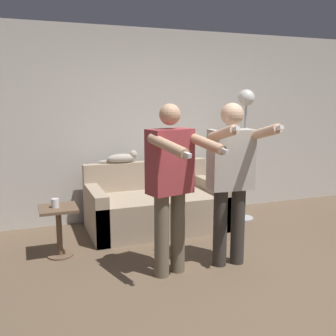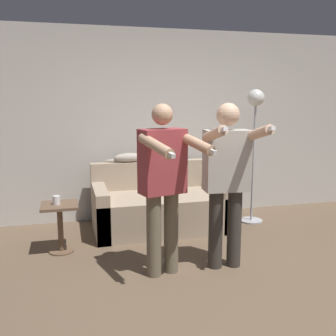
{
  "view_description": "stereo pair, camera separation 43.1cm",
  "coord_description": "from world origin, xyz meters",
  "px_view_note": "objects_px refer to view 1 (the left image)",
  "views": [
    {
      "loc": [
        -1.8,
        -2.76,
        1.68
      ],
      "look_at": [
        -0.32,
        1.22,
        0.92
      ],
      "focal_mm": 42.0,
      "sensor_mm": 36.0,
      "label": 1
    },
    {
      "loc": [
        -1.39,
        -2.89,
        1.68
      ],
      "look_at": [
        -0.32,
        1.22,
        0.92
      ],
      "focal_mm": 42.0,
      "sensor_mm": 36.0,
      "label": 2
    }
  ],
  "objects_px": {
    "person_left": "(171,180)",
    "person_right": "(231,173)",
    "cup": "(55,203)",
    "cat": "(123,158)",
    "couch": "(155,207)",
    "floor_lamp": "(245,121)",
    "side_table": "(59,222)"
  },
  "relations": [
    {
      "from": "person_left",
      "to": "person_right",
      "type": "height_order",
      "value": "person_right"
    },
    {
      "from": "person_left",
      "to": "person_right",
      "type": "xyz_separation_m",
      "value": [
        0.63,
        0.0,
        0.02
      ]
    },
    {
      "from": "cup",
      "to": "cat",
      "type": "bearing_deg",
      "value": 42.47
    },
    {
      "from": "couch",
      "to": "cup",
      "type": "height_order",
      "value": "couch"
    },
    {
      "from": "floor_lamp",
      "to": "cup",
      "type": "xyz_separation_m",
      "value": [
        -2.55,
        -0.46,
        -0.77
      ]
    },
    {
      "from": "cup",
      "to": "side_table",
      "type": "bearing_deg",
      "value": 7.15
    },
    {
      "from": "couch",
      "to": "side_table",
      "type": "distance_m",
      "value": 1.35
    },
    {
      "from": "cat",
      "to": "person_right",
      "type": "bearing_deg",
      "value": -68.32
    },
    {
      "from": "couch",
      "to": "floor_lamp",
      "type": "relative_size",
      "value": 0.95
    },
    {
      "from": "person_left",
      "to": "couch",
      "type": "bearing_deg",
      "value": 63.47
    },
    {
      "from": "cat",
      "to": "side_table",
      "type": "height_order",
      "value": "cat"
    },
    {
      "from": "cat",
      "to": "floor_lamp",
      "type": "distance_m",
      "value": 1.72
    },
    {
      "from": "person_right",
      "to": "floor_lamp",
      "type": "bearing_deg",
      "value": 58.33
    },
    {
      "from": "person_left",
      "to": "person_right",
      "type": "relative_size",
      "value": 1.0
    },
    {
      "from": "cup",
      "to": "floor_lamp",
      "type": "bearing_deg",
      "value": 10.3
    },
    {
      "from": "couch",
      "to": "cup",
      "type": "bearing_deg",
      "value": -158.24
    },
    {
      "from": "person_right",
      "to": "cat",
      "type": "height_order",
      "value": "person_right"
    },
    {
      "from": "person_left",
      "to": "side_table",
      "type": "distance_m",
      "value": 1.38
    },
    {
      "from": "couch",
      "to": "cup",
      "type": "distance_m",
      "value": 1.41
    },
    {
      "from": "floor_lamp",
      "to": "cup",
      "type": "height_order",
      "value": "floor_lamp"
    },
    {
      "from": "person_right",
      "to": "cup",
      "type": "distance_m",
      "value": 1.85
    },
    {
      "from": "person_left",
      "to": "floor_lamp",
      "type": "height_order",
      "value": "floor_lamp"
    },
    {
      "from": "person_right",
      "to": "side_table",
      "type": "relative_size",
      "value": 3.01
    },
    {
      "from": "couch",
      "to": "floor_lamp",
      "type": "distance_m",
      "value": 1.68
    },
    {
      "from": "floor_lamp",
      "to": "cup",
      "type": "relative_size",
      "value": 18.76
    },
    {
      "from": "person_left",
      "to": "floor_lamp",
      "type": "xyz_separation_m",
      "value": [
        1.57,
        1.29,
        0.43
      ]
    },
    {
      "from": "cup",
      "to": "person_left",
      "type": "bearing_deg",
      "value": -40.0
    },
    {
      "from": "cat",
      "to": "side_table",
      "type": "xyz_separation_m",
      "value": [
        -0.92,
        -0.86,
        -0.52
      ]
    },
    {
      "from": "floor_lamp",
      "to": "person_left",
      "type": "bearing_deg",
      "value": -140.47
    },
    {
      "from": "person_left",
      "to": "cat",
      "type": "distance_m",
      "value": 1.7
    },
    {
      "from": "side_table",
      "to": "cup",
      "type": "relative_size",
      "value": 5.68
    },
    {
      "from": "cat",
      "to": "floor_lamp",
      "type": "height_order",
      "value": "floor_lamp"
    }
  ]
}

